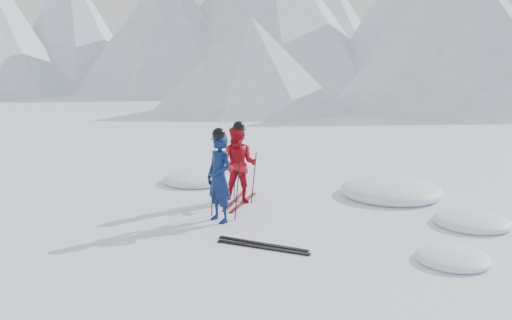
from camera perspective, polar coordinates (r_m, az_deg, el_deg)
The scene contains 12 objects.
ground at distance 10.21m, azimuth 7.52°, elevation -7.67°, with size 160.00×160.00×0.00m, color white.
skier_blue at distance 10.63m, azimuth -3.89°, elevation -1.90°, with size 0.64×0.42×1.77m, color #0C1B49.
skier_red at distance 12.00m, azimuth -1.82°, elevation -0.50°, with size 0.84×0.65×1.72m, color #B60E1B.
pole_blue_left at distance 10.99m, azimuth -4.63°, elevation -3.06°, with size 0.02×0.02×1.18m, color black.
pole_blue_right at distance 10.74m, azimuth -1.99°, elevation -3.35°, with size 0.02×0.02×1.18m, color black.
pole_red_left at distance 12.43m, azimuth -2.27°, elevation -1.45°, with size 0.02×0.02×1.15m, color black.
pole_red_right at distance 12.02m, azimuth -0.23°, elevation -1.88°, with size 0.02×0.02×1.15m, color black.
ski_worn_left at distance 12.27m, azimuth -2.25°, elevation -4.31°, with size 0.09×1.70×0.03m, color black.
ski_worn_right at distance 12.13m, azimuth -1.33°, elevation -4.48°, with size 0.09×1.70×0.03m, color black.
ski_loose_a at distance 9.54m, azimuth 0.71°, elevation -8.83°, with size 0.09×1.70×0.03m, color black.
ski_loose_b at distance 9.37m, azimuth 0.72°, elevation -9.20°, with size 0.09×1.70×0.03m, color black.
snow_lumps at distance 12.68m, azimuth 10.27°, elevation -4.05°, with size 8.42×5.24×0.52m.
Camera 1 is at (4.23, -8.70, 3.24)m, focal length 38.00 mm.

